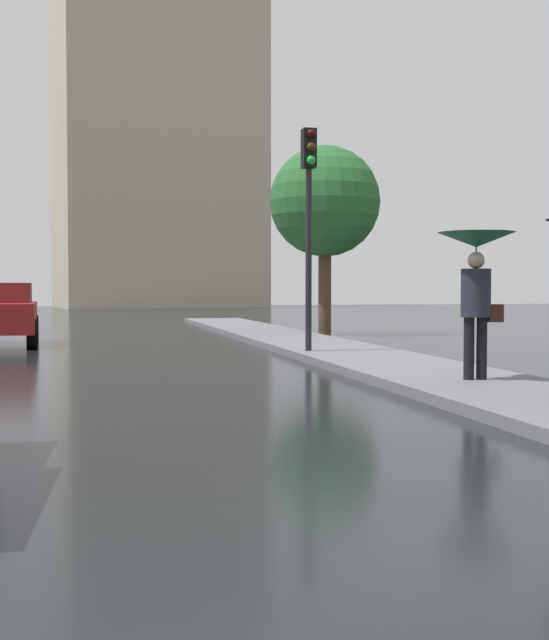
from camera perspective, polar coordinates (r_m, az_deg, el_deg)
name	(u,v)px	position (r m, az deg, el deg)	size (l,w,h in m)	color
ground	(70,615)	(3.87, -13.48, -18.65)	(120.00, 120.00, 0.00)	black
pedestrian_with_umbrella_near	(476,266)	(11.66, 13.34, 3.51)	(1.02, 1.02, 1.96)	black
traffic_light	(309,197)	(16.58, 2.32, 8.21)	(0.26, 0.39, 4.28)	black
street_tree_mid	(325,202)	(24.55, 3.39, 7.86)	(3.16, 3.16, 5.40)	#4C3823
distant_tower	(158,133)	(59.70, -7.77, 12.26)	(14.45, 9.88, 28.83)	#B2A88E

